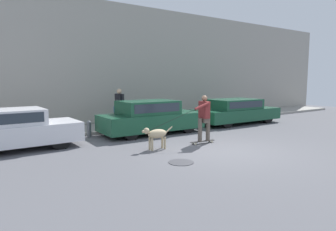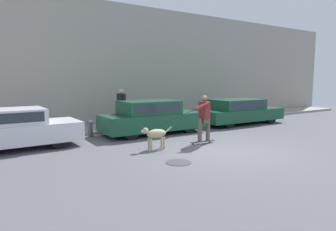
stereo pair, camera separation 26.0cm
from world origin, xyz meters
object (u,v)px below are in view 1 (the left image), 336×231
parked_car_2 (236,111)px  parked_car_1 (151,118)px  dog (156,134)px  parked_car_0 (9,130)px  pedestrian_with_bag (119,106)px  fire_hydrant (89,128)px  skateboarder (204,116)px

parked_car_2 → parked_car_1: bearing=-178.4°
parked_car_1 → dog: (-1.32, -2.49, -0.17)m
parked_car_0 → pedestrian_with_bag: size_ratio=2.49×
parked_car_2 → pedestrian_with_bag: (-5.52, 1.72, 0.43)m
dog → parked_car_2: bearing=-157.0°
parked_car_1 → fire_hydrant: 2.46m
parked_car_2 → skateboarder: size_ratio=1.73×
parked_car_1 → parked_car_2: parked_car_1 is taller
skateboarder → fire_hydrant: bearing=-44.9°
parked_car_2 → parked_car_0: bearing=-178.4°
skateboarder → parked_car_1: bearing=-74.4°
pedestrian_with_bag → fire_hydrant: (-1.77, -1.02, -0.71)m
pedestrian_with_bag → fire_hydrant: 2.16m
parked_car_1 → parked_car_2: 4.96m
parked_car_2 → dog: 6.75m
parked_car_0 → skateboarder: skateboarder is taller
dog → fire_hydrant: dog is taller
parked_car_0 → parked_car_2: (10.07, 0.00, -0.02)m
skateboarder → fire_hydrant: 4.43m
parked_car_0 → dog: bearing=-34.4°
skateboarder → pedestrian_with_bag: bearing=-71.5°
dog → parked_car_0: bearing=-31.8°
parked_car_1 → pedestrian_with_bag: pedestrian_with_bag is taller
parked_car_0 → pedestrian_with_bag: pedestrian_with_bag is taller
pedestrian_with_bag → parked_car_2: bearing=-25.8°
parked_car_2 → fire_hydrant: size_ratio=7.13×
parked_car_0 → fire_hydrant: size_ratio=6.42×
parked_car_0 → skateboarder: bearing=-26.3°
parked_car_1 → dog: 2.82m
parked_car_1 → fire_hydrant: bearing=164.6°
skateboarder → pedestrian_with_bag: (-1.08, 4.36, 0.11)m
parked_car_0 → fire_hydrant: parked_car_0 is taller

